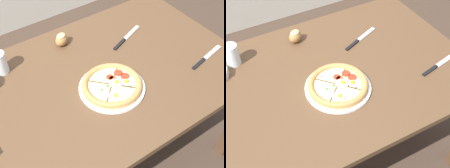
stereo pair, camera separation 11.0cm
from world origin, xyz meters
The scene contains 7 objects.
ground_plane centered at (0.00, 0.00, 0.00)m, with size 12.00×12.00×0.00m, color #3D2D23.
dining_table centered at (0.00, 0.00, 0.64)m, with size 1.47×0.92×0.72m.
pizza centered at (0.03, -0.10, 0.74)m, with size 0.30×0.30×0.05m.
bread_piece_near centered at (0.00, 0.31, 0.76)m, with size 0.09×0.09×0.07m.
knife_main centered at (0.54, -0.20, 0.73)m, with size 0.24×0.06×0.01m.
knife_spare centered at (0.31, 0.16, 0.73)m, with size 0.23×0.11×0.01m.
water_glass centered at (-0.34, 0.30, 0.77)m, with size 0.07×0.07×0.11m.
Camera 2 is at (-0.44, -0.95, 1.76)m, focal length 50.00 mm.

